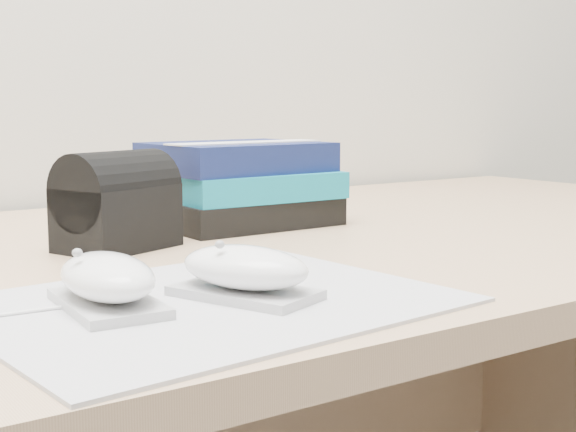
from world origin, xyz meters
TOP-DOWN VIEW (x-y plane):
  - desk at (0.00, 1.64)m, footprint 1.60×0.80m
  - mousepad at (-0.25, 1.33)m, footprint 0.38×0.31m
  - mouse_rear at (-0.32, 1.35)m, footprint 0.07×0.12m
  - mouse_front at (-0.22, 1.33)m, footprint 0.10×0.13m
  - book_stack at (-0.01, 1.68)m, footprint 0.22×0.18m
  - pouch at (-0.21, 1.60)m, footprint 0.14×0.12m

SIDE VIEW (x-z plane):
  - desk at x=0.00m, z-range 0.13..0.86m
  - mousepad at x=-0.25m, z-range 0.73..0.73m
  - mouse_rear at x=-0.32m, z-range 0.73..0.78m
  - mouse_front at x=-0.22m, z-range 0.73..0.78m
  - pouch at x=-0.21m, z-range 0.73..0.83m
  - book_stack at x=-0.01m, z-range 0.73..0.84m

